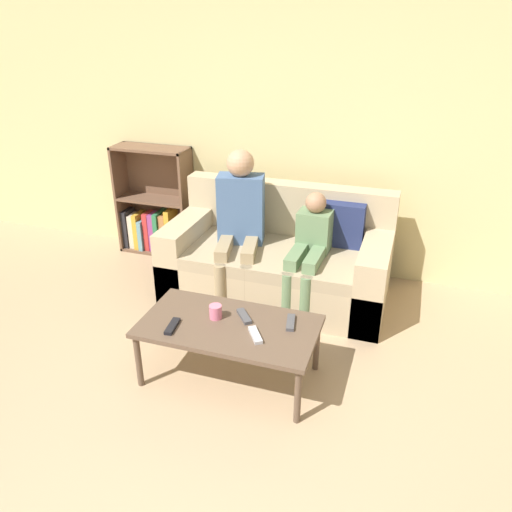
# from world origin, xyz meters

# --- Properties ---
(wall_back) EXTENTS (12.00, 0.06, 2.60)m
(wall_back) POSITION_xyz_m (0.00, 2.88, 1.30)
(wall_back) COLOR beige
(wall_back) RESTS_ON ground_plane
(couch) EXTENTS (1.79, 0.89, 0.88)m
(couch) POSITION_xyz_m (-0.12, 2.26, 0.29)
(couch) COLOR tan
(couch) RESTS_ON ground_plane
(bookshelf) EXTENTS (0.73, 0.28, 1.05)m
(bookshelf) POSITION_xyz_m (-1.52, 2.72, 0.40)
(bookshelf) COLOR brown
(bookshelf) RESTS_ON ground_plane
(coffee_table) EXTENTS (1.11, 0.59, 0.41)m
(coffee_table) POSITION_xyz_m (-0.12, 1.10, 0.37)
(coffee_table) COLOR brown
(coffee_table) RESTS_ON ground_plane
(person_adult) EXTENTS (0.45, 0.67, 1.21)m
(person_adult) POSITION_xyz_m (-0.43, 2.18, 0.70)
(person_adult) COLOR #9E8966
(person_adult) RESTS_ON ground_plane
(person_child) EXTENTS (0.27, 0.62, 0.92)m
(person_child) POSITION_xyz_m (0.15, 2.12, 0.53)
(person_child) COLOR #66845B
(person_child) RESTS_ON ground_plane
(cup_near) EXTENTS (0.08, 0.08, 0.09)m
(cup_near) POSITION_xyz_m (-0.22, 1.15, 0.45)
(cup_near) COLOR pink
(cup_near) RESTS_ON coffee_table
(tv_remote_0) EXTENTS (0.13, 0.17, 0.02)m
(tv_remote_0) POSITION_xyz_m (0.08, 1.03, 0.42)
(tv_remote_0) COLOR #B7B7BC
(tv_remote_0) RESTS_ON coffee_table
(tv_remote_1) EXTENTS (0.07, 0.17, 0.02)m
(tv_remote_1) POSITION_xyz_m (-0.44, 0.96, 0.42)
(tv_remote_1) COLOR black
(tv_remote_1) RESTS_ON coffee_table
(tv_remote_2) EXTENTS (0.08, 0.18, 0.02)m
(tv_remote_2) POSITION_xyz_m (0.24, 1.23, 0.42)
(tv_remote_2) COLOR #47474C
(tv_remote_2) RESTS_ON coffee_table
(tv_remote_3) EXTENTS (0.14, 0.16, 0.02)m
(tv_remote_3) POSITION_xyz_m (-0.05, 1.20, 0.42)
(tv_remote_3) COLOR #47474C
(tv_remote_3) RESTS_ON coffee_table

